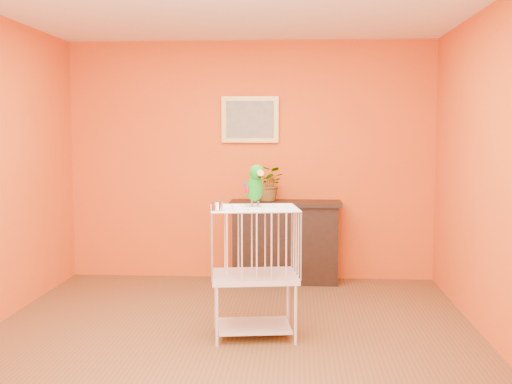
{
  "coord_description": "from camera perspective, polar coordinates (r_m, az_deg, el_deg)",
  "views": [
    {
      "loc": [
        0.52,
        -4.76,
        1.61
      ],
      "look_at": [
        0.19,
        0.24,
        1.14
      ],
      "focal_mm": 45.0,
      "sensor_mm": 36.0,
      "label": 1
    }
  ],
  "objects": [
    {
      "name": "parrot",
      "position": [
        5.04,
        -0.07,
        0.61
      ],
      "size": [
        0.2,
        0.3,
        0.34
      ],
      "rotation": [
        0.0,
        0.0,
        0.43
      ],
      "color": "#59544C",
      "rests_on": "birdcage"
    },
    {
      "name": "console_cabinet",
      "position": [
        6.9,
        2.61,
        -4.44
      ],
      "size": [
        1.18,
        0.43,
        0.88
      ],
      "color": "black",
      "rests_on": "ground"
    },
    {
      "name": "feed_cup",
      "position": [
        4.81,
        -3.45,
        -1.25
      ],
      "size": [
        0.09,
        0.09,
        0.06
      ],
      "primitive_type": "cylinder",
      "color": "silver",
      "rests_on": "birdcage"
    },
    {
      "name": "potted_plant",
      "position": [
        6.85,
        1.21,
        0.41
      ],
      "size": [
        0.43,
        0.45,
        0.29
      ],
      "primitive_type": "imported",
      "rotation": [
        0.0,
        0.0,
        -0.28
      ],
      "color": "#26722D",
      "rests_on": "console_cabinet"
    },
    {
      "name": "birdcage",
      "position": [
        5.08,
        -0.17,
        -6.94
      ],
      "size": [
        0.73,
        0.6,
        1.03
      ],
      "rotation": [
        0.0,
        0.0,
        0.14
      ],
      "color": "silver",
      "rests_on": "ground"
    },
    {
      "name": "ground",
      "position": [
        5.05,
        -2.45,
        -13.26
      ],
      "size": [
        4.5,
        4.5,
        0.0
      ],
      "primitive_type": "plane",
      "color": "brown",
      "rests_on": "ground"
    },
    {
      "name": "room_shell",
      "position": [
        4.79,
        -2.53,
        5.0
      ],
      "size": [
        4.5,
        4.5,
        4.5
      ],
      "color": "#E55715",
      "rests_on": "ground"
    },
    {
      "name": "framed_picture",
      "position": [
        7.0,
        -0.54,
        6.47
      ],
      "size": [
        0.62,
        0.04,
        0.5
      ],
      "color": "#BF9344",
      "rests_on": "room_shell"
    }
  ]
}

